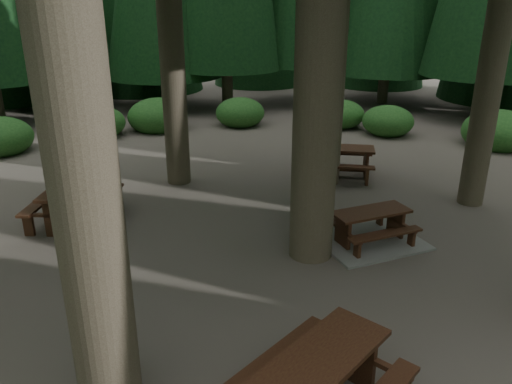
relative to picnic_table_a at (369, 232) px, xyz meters
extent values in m
plane|color=#4C473E|center=(-2.16, -0.48, -0.23)|extent=(80.00, 80.00, 0.00)
cube|color=gray|center=(0.00, 0.00, -0.20)|extent=(2.35, 2.07, 0.05)
cube|color=#361410|center=(0.00, 0.00, 0.45)|extent=(1.71, 0.92, 0.05)
cube|color=#361410|center=(-0.10, 0.53, 0.18)|extent=(1.63, 0.53, 0.04)
cube|color=#361410|center=(0.10, -0.53, 0.18)|extent=(1.63, 0.53, 0.04)
cube|color=#361410|center=(-0.63, -0.12, 0.10)|extent=(0.16, 0.50, 0.65)
cube|color=#361410|center=(-0.63, -0.12, 0.15)|extent=(0.32, 1.29, 0.05)
cube|color=#361410|center=(0.63, 0.12, 0.10)|extent=(0.16, 0.50, 0.65)
cube|color=#361410|center=(0.63, 0.12, 0.15)|extent=(0.32, 1.29, 0.05)
cube|color=#361410|center=(0.00, 0.00, -0.07)|extent=(1.34, 0.33, 0.07)
cube|color=#361410|center=(-6.11, 2.35, 0.63)|extent=(1.29, 2.20, 0.07)
cube|color=#361410|center=(-6.78, 2.52, 0.29)|extent=(0.79, 2.07, 0.06)
cube|color=#361410|center=(-5.45, 2.18, 0.29)|extent=(0.79, 2.07, 0.06)
cube|color=#361410|center=(-6.32, 1.55, 0.19)|extent=(0.63, 0.25, 0.83)
cube|color=#361410|center=(-6.32, 1.55, 0.25)|extent=(1.63, 0.50, 0.07)
cube|color=#361410|center=(-5.91, 3.15, 0.19)|extent=(0.63, 0.25, 0.83)
cube|color=#361410|center=(-5.91, 3.15, 0.25)|extent=(1.63, 0.50, 0.07)
cube|color=#361410|center=(-6.11, 2.35, -0.02)|extent=(0.51, 1.69, 0.09)
cube|color=#361410|center=(0.83, 4.11, 0.58)|extent=(2.09, 1.39, 0.06)
cube|color=#361410|center=(1.05, 4.72, 0.26)|extent=(1.92, 0.93, 0.05)
cube|color=#361410|center=(0.60, 3.50, 0.26)|extent=(1.92, 0.93, 0.05)
cube|color=#361410|center=(0.10, 4.38, 0.16)|extent=(0.29, 0.59, 0.78)
cube|color=#361410|center=(0.10, 4.38, 0.23)|extent=(0.63, 1.50, 0.06)
cube|color=#361410|center=(1.56, 3.84, 0.16)|extent=(0.29, 0.59, 0.78)
cube|color=#361410|center=(1.56, 3.84, 0.23)|extent=(0.63, 1.50, 0.06)
cube|color=#361410|center=(0.83, 4.11, -0.03)|extent=(1.55, 0.65, 0.09)
cube|color=#361410|center=(-2.50, -4.24, 0.61)|extent=(2.06, 1.83, 0.07)
cube|color=#361410|center=(-2.91, -3.71, 0.27)|extent=(1.76, 1.43, 0.06)
cube|color=#361410|center=(-1.87, -3.76, 0.17)|extent=(0.44, 0.54, 0.80)
cube|color=#361410|center=(-1.87, -3.76, 0.24)|extent=(1.04, 1.34, 0.07)
ellipsoid|color=#20591E|center=(7.28, 5.97, 0.17)|extent=(2.42, 2.42, 1.49)
ellipsoid|color=#20591E|center=(4.27, 8.21, 0.17)|extent=(1.90, 1.90, 1.17)
ellipsoid|color=#20591E|center=(2.98, 9.69, 0.17)|extent=(1.84, 1.84, 1.13)
ellipsoid|color=#20591E|center=(-0.86, 10.77, 0.17)|extent=(1.95, 1.95, 1.20)
ellipsoid|color=#20591E|center=(-4.09, 10.73, 0.17)|extent=(2.31, 2.31, 1.42)
ellipsoid|color=#20591E|center=(-6.25, 10.08, 0.17)|extent=(1.93, 1.93, 1.19)
ellipsoid|color=#20591E|center=(-9.27, 8.58, 0.17)|extent=(2.15, 2.15, 1.32)
camera|label=1|loc=(-4.17, -8.68, 4.49)|focal=35.00mm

